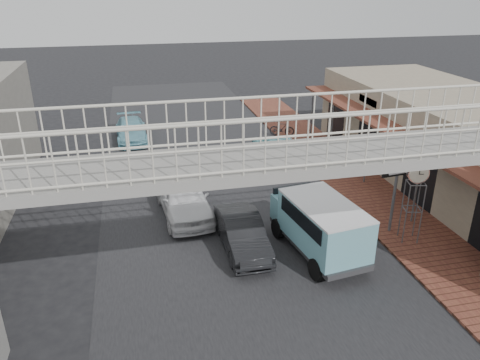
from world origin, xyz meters
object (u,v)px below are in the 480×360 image
white_hatchback (184,197)px  motorcycle_far (282,128)px  angkot_far (131,130)px  street_clock (417,176)px  angkot_van (320,221)px  arrow_sign (418,161)px  motorcycle_near (329,155)px  angkot_curb (277,149)px  dark_sedan (242,233)px

white_hatchback → motorcycle_far: white_hatchback is taller
angkot_far → street_clock: (9.56, -14.29, 1.97)m
white_hatchback → angkot_van: angkot_van is taller
angkot_van → arrow_sign: bearing=3.5°
motorcycle_near → angkot_curb: bearing=81.4°
dark_sedan → street_clock: street_clock is taller
angkot_curb → angkot_van: 9.19m
dark_sedan → angkot_van: angkot_van is taller
dark_sedan → motorcycle_far: (5.30, 11.96, -0.09)m
angkot_curb → motorcycle_near: (2.37, -1.29, -0.07)m
motorcycle_far → street_clock: 13.03m
white_hatchback → angkot_curb: white_hatchback is taller
angkot_van → motorcycle_far: size_ratio=2.90×
angkot_van → motorcycle_near: bearing=56.8°
angkot_curb → angkot_van: size_ratio=1.06×
angkot_van → motorcycle_near: angkot_van is taller
angkot_curb → angkot_van: (-1.29, -9.08, 0.64)m
dark_sedan → motorcycle_near: (6.18, 6.90, -0.06)m
angkot_curb → angkot_van: bearing=87.0°
angkot_van → street_clock: street_clock is taller
white_hatchback → angkot_far: 10.43m
motorcycle_far → angkot_van: bearing=-169.1°
white_hatchback → angkot_far: (-1.89, 10.25, -0.15)m
angkot_curb → motorcycle_near: angkot_curb is taller
angkot_van → street_clock: 3.71m
angkot_far → dark_sedan: bearing=-77.3°
angkot_van → arrow_sign: size_ratio=1.28×
angkot_van → angkot_far: bearing=105.1°
angkot_van → street_clock: (3.47, 0.00, 1.31)m
motorcycle_near → motorcycle_far: bearing=29.8°
angkot_far → motorcycle_far: size_ratio=2.87×
angkot_van → motorcycle_near: size_ratio=2.41×
angkot_van → motorcycle_far: (2.79, 12.85, -0.73)m
motorcycle_far → street_clock: size_ratio=0.50×
motorcycle_far → street_clock: bearing=-153.8°
motorcycle_near → motorcycle_far: (-0.88, 5.06, -0.02)m
white_hatchback → street_clock: size_ratio=1.51×
dark_sedan → angkot_curb: size_ratio=0.84×
street_clock → motorcycle_near: bearing=103.2°
motorcycle_near → street_clock: bearing=-161.6°
angkot_van → motorcycle_near: (3.67, 7.79, -0.71)m
white_hatchback → arrow_sign: arrow_sign is taller
white_hatchback → angkot_van: (4.20, -4.04, 0.51)m
white_hatchback → motorcycle_near: bearing=21.3°
motorcycle_far → angkot_curb: bearing=-178.4°
white_hatchback → arrow_sign: bearing=-25.7°
angkot_van → street_clock: size_ratio=1.44×
white_hatchback → dark_sedan: (1.69, -3.15, -0.14)m
dark_sedan → angkot_curb: (3.81, 8.19, 0.00)m
arrow_sign → motorcycle_near: bearing=86.0°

